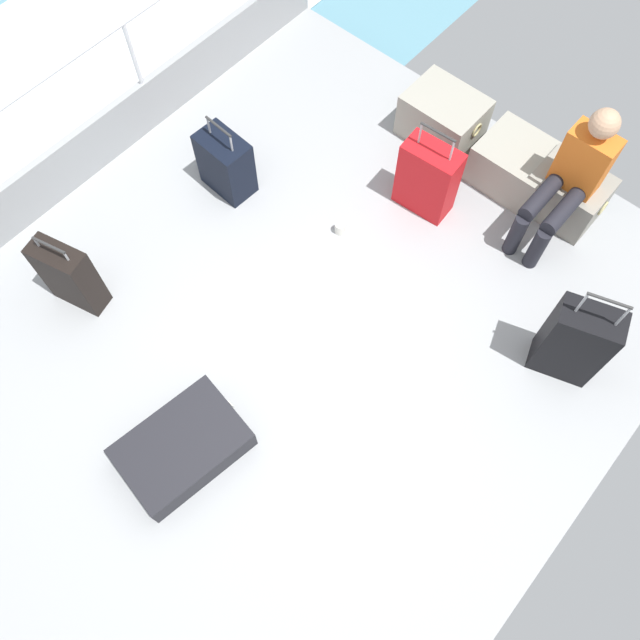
% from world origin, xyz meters
% --- Properties ---
extents(ground_plane, '(4.40, 5.20, 0.06)m').
position_xyz_m(ground_plane, '(0.00, 0.00, -0.03)').
color(ground_plane, '#939699').
extents(gunwale_port, '(0.06, 5.20, 0.45)m').
position_xyz_m(gunwale_port, '(-2.17, 0.00, 0.23)').
color(gunwale_port, '#939699').
rests_on(gunwale_port, ground_plane).
extents(railing_port, '(0.04, 4.20, 1.02)m').
position_xyz_m(railing_port, '(-2.17, 0.00, 0.78)').
color(railing_port, silver).
rests_on(railing_port, ground_plane).
extents(sea_wake, '(12.00, 12.00, 0.01)m').
position_xyz_m(sea_wake, '(-3.60, 0.00, -0.34)').
color(sea_wake, '#598C9E').
rests_on(sea_wake, ground_plane).
extents(cargo_crate_0, '(0.64, 0.47, 0.40)m').
position_xyz_m(cargo_crate_0, '(-0.30, 2.17, 0.20)').
color(cargo_crate_0, gray).
rests_on(cargo_crate_0, ground_plane).
extents(cargo_crate_1, '(0.63, 0.50, 0.37)m').
position_xyz_m(cargo_crate_1, '(0.41, 2.16, 0.18)').
color(cargo_crate_1, gray).
rests_on(cargo_crate_1, ground_plane).
extents(cargo_crate_2, '(0.57, 0.41, 0.40)m').
position_xyz_m(cargo_crate_2, '(0.86, 2.16, 0.20)').
color(cargo_crate_2, gray).
rests_on(cargo_crate_2, ground_plane).
extents(passenger_seated, '(0.34, 0.66, 1.10)m').
position_xyz_m(passenger_seated, '(0.86, 1.98, 0.58)').
color(passenger_seated, orange).
rests_on(passenger_seated, ground_plane).
extents(suitcase_0, '(0.46, 0.35, 0.94)m').
position_xyz_m(suitcase_0, '(1.55, 1.05, 0.36)').
color(suitcase_0, black).
rests_on(suitcase_0, ground_plane).
extents(suitcase_1, '(0.42, 0.28, 0.67)m').
position_xyz_m(suitcase_1, '(-1.25, 0.65, 0.25)').
color(suitcase_1, black).
rests_on(suitcase_1, ground_plane).
extents(suitcase_2, '(0.42, 0.27, 0.70)m').
position_xyz_m(suitcase_2, '(-1.34, -0.77, 0.30)').
color(suitcase_2, black).
rests_on(suitcase_2, ground_plane).
extents(suitcase_3, '(0.45, 0.26, 0.81)m').
position_xyz_m(suitcase_3, '(0.02, 1.52, 0.31)').
color(suitcase_3, red).
rests_on(suitcase_3, ground_plane).
extents(suitcase_4, '(0.64, 0.86, 0.21)m').
position_xyz_m(suitcase_4, '(0.05, -1.08, 0.10)').
color(suitcase_4, black).
rests_on(suitcase_4, ground_plane).
extents(paper_cup, '(0.08, 0.08, 0.10)m').
position_xyz_m(paper_cup, '(-0.30, 0.89, 0.05)').
color(paper_cup, white).
rests_on(paper_cup, ground_plane).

